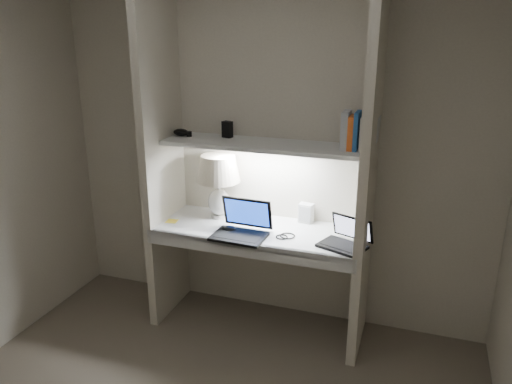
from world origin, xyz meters
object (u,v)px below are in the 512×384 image
at_px(table_lamp, 218,176).
at_px(speaker, 306,213).
at_px(laptop_netbook, 346,239).
at_px(laptop_main, 242,227).
at_px(book_row, 360,132).

bearing_deg(table_lamp, speaker, 9.43).
bearing_deg(table_lamp, laptop_netbook, -12.10).
height_order(laptop_main, speaker, laptop_main).
distance_m(table_lamp, book_row, 1.07).
bearing_deg(laptop_main, speaker, 48.12).
relative_size(laptop_netbook, speaker, 2.54).
relative_size(speaker, book_row, 0.57).
distance_m(laptop_main, laptop_netbook, 0.70).
bearing_deg(laptop_main, book_row, 21.58).
bearing_deg(speaker, table_lamp, -161.33).
bearing_deg(laptop_netbook, book_row, 105.36).
bearing_deg(speaker, book_row, -8.76).
bearing_deg(table_lamp, laptop_main, -42.95).
xyz_separation_m(laptop_main, laptop_netbook, (0.70, 0.05, -0.01)).
distance_m(table_lamp, speaker, 0.69).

